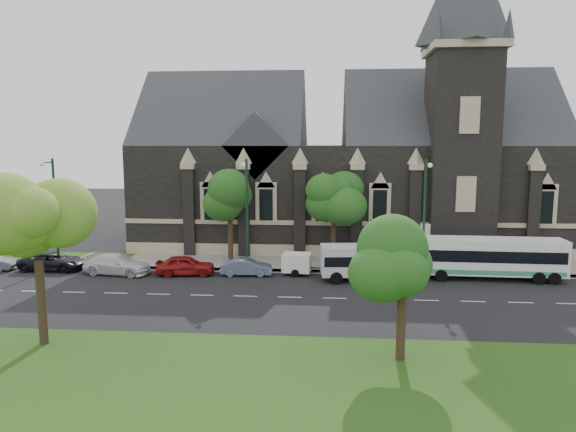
# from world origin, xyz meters

# --- Properties ---
(ground) EXTENTS (160.00, 160.00, 0.00)m
(ground) POSITION_xyz_m (0.00, 0.00, 0.00)
(ground) COLOR black
(ground) RESTS_ON ground
(sidewalk) EXTENTS (80.00, 5.00, 0.15)m
(sidewalk) POSITION_xyz_m (0.00, 9.50, 0.07)
(sidewalk) COLOR gray
(sidewalk) RESTS_ON ground
(museum) EXTENTS (40.00, 17.70, 29.90)m
(museum) POSITION_xyz_m (5.12, 18.78, 8.17)
(museum) COLOR black
(museum) RESTS_ON ground
(tree_park_near) EXTENTS (4.42, 4.42, 8.56)m
(tree_park_near) POSITION_xyz_m (-11.77, -8.77, 6.42)
(tree_park_near) COLOR black
(tree_park_near) RESTS_ON ground
(tree_park_east) EXTENTS (3.40, 3.40, 6.28)m
(tree_park_east) POSITION_xyz_m (6.18, -9.32, 4.62)
(tree_park_east) COLOR black
(tree_park_east) RESTS_ON ground
(tree_walk_right) EXTENTS (4.08, 4.08, 7.80)m
(tree_walk_right) POSITION_xyz_m (3.21, 10.71, 5.82)
(tree_walk_right) COLOR black
(tree_walk_right) RESTS_ON ground
(tree_walk_left) EXTENTS (3.91, 3.91, 7.64)m
(tree_walk_left) POSITION_xyz_m (-5.80, 10.70, 5.73)
(tree_walk_left) COLOR black
(tree_walk_left) RESTS_ON ground
(street_lamp_near) EXTENTS (0.36, 1.88, 9.00)m
(street_lamp_near) POSITION_xyz_m (10.00, 7.09, 5.11)
(street_lamp_near) COLOR #15301F
(street_lamp_near) RESTS_ON ground
(street_lamp_mid) EXTENTS (0.36, 1.88, 9.00)m
(street_lamp_mid) POSITION_xyz_m (-4.00, 7.09, 5.11)
(street_lamp_mid) COLOR #15301F
(street_lamp_mid) RESTS_ON ground
(street_lamp_far) EXTENTS (0.36, 1.88, 9.00)m
(street_lamp_far) POSITION_xyz_m (-20.00, 7.09, 5.11)
(street_lamp_far) COLOR #15301F
(street_lamp_far) RESTS_ON ground
(banner_flag_left) EXTENTS (0.90, 0.10, 4.00)m
(banner_flag_left) POSITION_xyz_m (6.29, 9.00, 2.38)
(banner_flag_left) COLOR #15301F
(banner_flag_left) RESTS_ON ground
(banner_flag_center) EXTENTS (0.90, 0.10, 4.00)m
(banner_flag_center) POSITION_xyz_m (8.29, 9.00, 2.38)
(banner_flag_center) COLOR #15301F
(banner_flag_center) RESTS_ON ground
(banner_flag_right) EXTENTS (0.90, 0.10, 4.00)m
(banner_flag_right) POSITION_xyz_m (10.29, 9.00, 2.38)
(banner_flag_right) COLOR #15301F
(banner_flag_right) RESTS_ON ground
(tour_coach) EXTENTS (10.78, 2.79, 3.13)m
(tour_coach) POSITION_xyz_m (14.76, 5.84, 1.71)
(tour_coach) COLOR white
(tour_coach) RESTS_ON ground
(shuttle_bus) EXTENTS (7.04, 3.00, 2.65)m
(shuttle_bus) POSITION_xyz_m (5.47, 4.80, 1.54)
(shuttle_bus) COLOR silver
(shuttle_bus) RESTS_ON ground
(box_trailer) EXTENTS (3.21, 1.89, 1.68)m
(box_trailer) POSITION_xyz_m (0.11, 6.03, 0.95)
(box_trailer) COLOR white
(box_trailer) RESTS_ON ground
(sedan) EXTENTS (4.06, 1.57, 1.32)m
(sedan) POSITION_xyz_m (-3.81, 5.52, 0.66)
(sedan) COLOR slate
(sedan) RESTS_ON ground
(car_far_red) EXTENTS (4.75, 2.39, 1.55)m
(car_far_red) POSITION_xyz_m (-8.58, 5.24, 0.78)
(car_far_red) COLOR maroon
(car_far_red) RESTS_ON ground
(car_far_white) EXTENTS (5.55, 2.81, 1.54)m
(car_far_white) POSITION_xyz_m (-14.02, 5.12, 0.77)
(car_far_white) COLOR silver
(car_far_white) RESTS_ON ground
(car_far_black) EXTENTS (5.18, 2.39, 1.44)m
(car_far_black) POSITION_xyz_m (-19.77, 5.98, 0.72)
(car_far_black) COLOR black
(car_far_black) RESTS_ON ground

